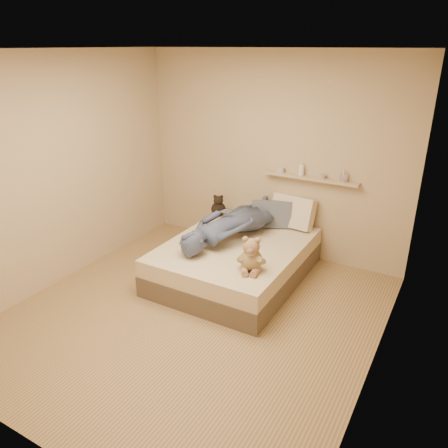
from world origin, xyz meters
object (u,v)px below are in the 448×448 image
Objects in this scene: pillow_cream at (293,212)px; dark_plush at (218,207)px; teddy_bear at (251,257)px; person at (233,223)px; game_console at (185,244)px; wall_shelf at (310,178)px; bed at (236,260)px; pillow_grey at (271,214)px.

dark_plush is at bearing -171.07° from pillow_cream.
teddy_bear is 1.27× the size of dark_plush.
person reaches higher than dark_plush.
game_console is at bearing -115.59° from pillow_cream.
wall_shelf is at bearing -117.21° from person.
wall_shelf is at bearing 58.82° from bed.
wall_shelf reaches higher than pillow_grey.
person is (-0.57, 0.64, 0.03)m from teddy_bear.
teddy_bear is 0.71× the size of pillow_cream.
pillow_cream is 1.10× the size of pillow_grey.
teddy_bear is 0.32× the size of wall_shelf.
bed is 1.17× the size of person.
game_console is at bearing -109.17° from pillow_grey.
teddy_bear is 1.34m from pillow_cream.
wall_shelf is at bearing 60.46° from game_console.
pillow_cream is (0.38, 0.83, 0.43)m from bed.
wall_shelf is at bearing 24.86° from pillow_cream.
pillow_grey is at bearing -101.53° from person.
teddy_bear is at bearing -75.54° from pillow_grey.
wall_shelf reaches higher than teddy_bear.
game_console is at bearing -119.54° from wall_shelf.
pillow_grey is at bearing 1.41° from dark_plush.
pillow_grey is at bearing -151.71° from wall_shelf.
teddy_bear is at bearing 145.03° from person.
dark_plush is 1.31m from wall_shelf.
pillow_cream reaches higher than person.
bed is at bearing -101.71° from pillow_grey.
pillow_grey is (-0.31, 1.20, 0.01)m from teddy_bear.
dark_plush is 0.75m from person.
bed is 6.20× the size of dark_plush.
dark_plush is at bearing 104.41° from game_console.
game_console is 1.80m from wall_shelf.
pillow_cream is at bearing 93.11° from teddy_bear.
teddy_bear is 0.24× the size of person.
bed is at bearing -121.18° from wall_shelf.
game_console is 1.59m from pillow_cream.
teddy_bear reaches higher than dark_plush.
game_console is at bearing -173.08° from teddy_bear.
wall_shelf is at bearing 86.05° from teddy_bear.
pillow_grey is at bearing 70.83° from game_console.
dark_plush is at bearing 133.30° from bed.
person reaches higher than teddy_bear.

